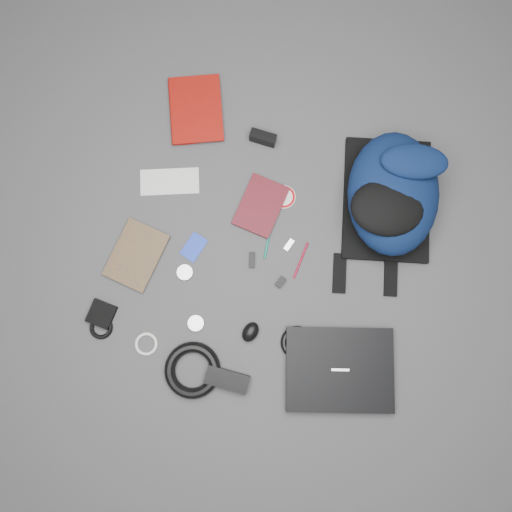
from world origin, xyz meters
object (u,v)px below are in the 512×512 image
(comic_book, at_px, (116,246))
(dvd_case, at_px, (261,206))
(laptop, at_px, (339,369))
(compact_camera, at_px, (263,138))
(textbook_red, at_px, (170,112))
(power_brick, at_px, (227,379))
(pouch, at_px, (102,314))
(mouse, at_px, (250,332))
(backpack, at_px, (393,194))

(comic_book, bearing_deg, dvd_case, 40.23)
(laptop, bearing_deg, compact_camera, 108.45)
(textbook_red, xyz_separation_m, comic_book, (-0.03, -0.52, -0.01))
(power_brick, bearing_deg, laptop, 20.63)
(compact_camera, bearing_deg, pouch, -114.31)
(laptop, distance_m, mouse, 0.32)
(backpack, xyz_separation_m, dvd_case, (-0.42, -0.15, -0.09))
(comic_book, bearing_deg, power_brick, -24.72)
(power_brick, bearing_deg, compact_camera, 97.32)
(laptop, height_order, dvd_case, laptop)
(laptop, bearing_deg, textbook_red, 123.94)
(comic_book, relative_size, pouch, 2.62)
(dvd_case, xyz_separation_m, power_brick, (0.07, -0.61, 0.01))
(textbook_red, bearing_deg, laptop, -61.75)
(dvd_case, bearing_deg, pouch, -121.90)
(laptop, xyz_separation_m, mouse, (-0.32, 0.03, 0.00))
(dvd_case, height_order, power_brick, power_brick)
(compact_camera, relative_size, power_brick, 0.64)
(pouch, bearing_deg, comic_book, 97.61)
(dvd_case, relative_size, compact_camera, 2.12)
(textbook_red, height_order, power_brick, power_brick)
(textbook_red, bearing_deg, power_brick, -81.98)
(textbook_red, bearing_deg, mouse, -74.37)
(textbook_red, height_order, pouch, textbook_red)
(mouse, bearing_deg, textbook_red, 141.13)
(compact_camera, relative_size, mouse, 1.31)
(compact_camera, height_order, power_brick, compact_camera)
(backpack, bearing_deg, compact_camera, 156.42)
(textbook_red, relative_size, power_brick, 1.73)
(textbook_red, distance_m, dvd_case, 0.48)
(backpack, xyz_separation_m, compact_camera, (-0.48, 0.09, -0.07))
(laptop, relative_size, compact_camera, 3.83)
(backpack, distance_m, comic_book, 0.97)
(mouse, relative_size, pouch, 0.85)
(mouse, bearing_deg, pouch, -156.04)
(compact_camera, distance_m, power_brick, 0.85)
(dvd_case, distance_m, compact_camera, 0.24)
(dvd_case, relative_size, power_brick, 1.36)
(mouse, height_order, pouch, mouse)
(power_brick, relative_size, pouch, 1.74)
(backpack, bearing_deg, comic_book, -166.73)
(textbook_red, height_order, mouse, mouse)
(textbook_red, bearing_deg, pouch, -111.51)
(power_brick, xyz_separation_m, pouch, (-0.48, 0.08, -0.01))
(comic_book, height_order, power_brick, power_brick)
(laptop, height_order, power_brick, same)
(compact_camera, distance_m, pouch, 0.84)
(textbook_red, distance_m, pouch, 0.76)
(mouse, bearing_deg, compact_camera, 117.05)
(laptop, xyz_separation_m, comic_book, (-0.86, 0.18, -0.01))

